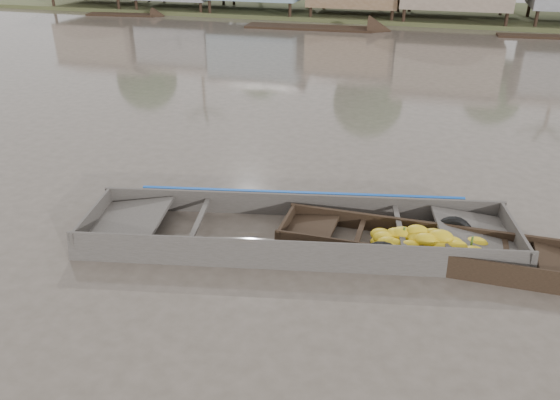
# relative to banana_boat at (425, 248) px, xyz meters

# --- Properties ---
(ground) EXTENTS (120.00, 120.00, 0.00)m
(ground) POSITION_rel_banana_boat_xyz_m (-2.26, -0.64, -0.16)
(ground) COLOR #4C443A
(ground) RESTS_ON ground
(banana_boat) EXTENTS (5.68, 1.55, 0.81)m
(banana_boat) POSITION_rel_banana_boat_xyz_m (0.00, 0.00, 0.00)
(banana_boat) COLOR black
(banana_boat) RESTS_ON ground
(viewer_boat) EXTENTS (8.61, 3.82, 0.67)m
(viewer_boat) POSITION_rel_banana_boat_xyz_m (-2.39, -0.11, -0.08)
(viewer_boat) COLOR #3A3531
(viewer_boat) RESTS_ON ground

